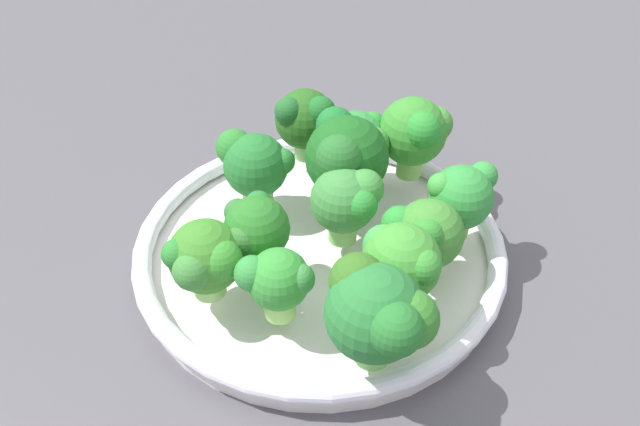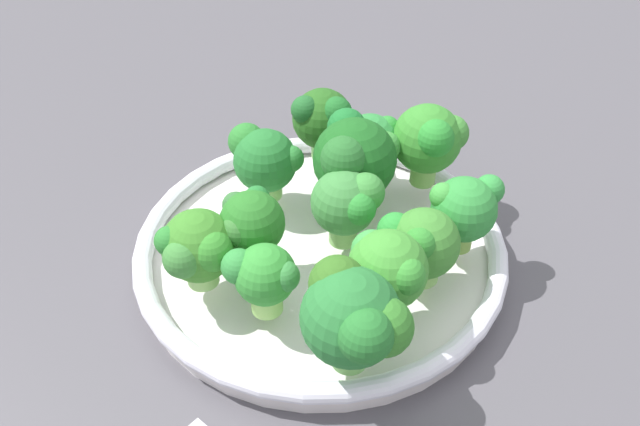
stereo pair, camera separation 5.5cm
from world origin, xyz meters
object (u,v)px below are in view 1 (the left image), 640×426
object	(u,v)px
broccoli_floret_1	(460,194)
broccoli_floret_7	(379,312)
broccoli_floret_8	(346,201)
broccoli_floret_10	(345,156)
broccoli_floret_6	(254,164)
broccoli_floret_9	(358,143)
broccoli_floret_0	(277,281)
broccoli_floret_12	(425,235)
bowl	(320,254)
broccoli_floret_4	(416,131)
broccoli_floret_3	(205,259)
broccoli_floret_5	(307,119)
broccoli_floret_11	(401,263)
broccoli_floret_2	(255,230)

from	to	relation	value
broccoli_floret_1	broccoli_floret_7	size ratio (longest dim) A/B	0.82
broccoli_floret_8	broccoli_floret_10	bearing A→B (deg)	-93.03
broccoli_floret_6	broccoli_floret_9	xyz separation A→B (cm)	(-8.78, -2.47, 0.07)
broccoli_floret_9	broccoli_floret_0	bearing A→B (deg)	65.82
broccoli_floret_9	broccoli_floret_12	size ratio (longest dim) A/B	1.02
broccoli_floret_8	bowl	bearing A→B (deg)	3.63
broccoli_floret_1	broccoli_floret_9	bearing A→B (deg)	-45.91
broccoli_floret_10	broccoli_floret_12	bearing A→B (deg)	123.50
bowl	broccoli_floret_4	size ratio (longest dim) A/B	4.01
broccoli_floret_0	broccoli_floret_7	distance (cm)	7.85
broccoli_floret_0	broccoli_floret_7	bearing A→B (deg)	145.87
bowl	broccoli_floret_7	distance (cm)	13.52
broccoli_floret_1	broccoli_floret_0	bearing A→B (deg)	29.75
broccoli_floret_3	broccoli_floret_7	distance (cm)	13.16
broccoli_floret_0	broccoli_floret_4	world-z (taller)	broccoli_floret_4
broccoli_floret_5	broccoli_floret_10	distance (cm)	7.31
broccoli_floret_9	broccoli_floret_11	world-z (taller)	broccoli_floret_11
broccoli_floret_8	broccoli_floret_3	bearing A→B (deg)	27.54
broccoli_floret_7	broccoli_floret_3	bearing A→B (deg)	-29.37
broccoli_floret_9	broccoli_floret_10	distance (cm)	4.09
broccoli_floret_9	broccoli_floret_5	bearing A→B (deg)	-36.12
broccoli_floret_1	broccoli_floret_9	distance (cm)	10.43
broccoli_floret_5	broccoli_floret_9	bearing A→B (deg)	143.88
broccoli_floret_3	broccoli_floret_11	bearing A→B (deg)	171.35
bowl	broccoli_floret_0	size ratio (longest dim) A/B	5.28
bowl	broccoli_floret_1	xyz separation A→B (cm)	(-10.93, -0.79, 5.18)
bowl	broccoli_floret_6	size ratio (longest dim) A/B	4.59
broccoli_floret_5	broccoli_floret_10	bearing A→B (deg)	112.74
bowl	broccoli_floret_4	world-z (taller)	broccoli_floret_4
broccoli_floret_0	broccoli_floret_7	world-z (taller)	broccoli_floret_7
broccoli_floret_5	broccoli_floret_10	world-z (taller)	broccoli_floret_10
broccoli_floret_0	broccoli_floret_4	distance (cm)	19.82
bowl	broccoli_floret_4	bearing A→B (deg)	-135.76
broccoli_floret_6	broccoli_floret_5	bearing A→B (deg)	-129.29
broccoli_floret_8	broccoli_floret_11	xyz separation A→B (cm)	(-3.06, 7.46, 0.56)
broccoli_floret_0	broccoli_floret_12	distance (cm)	11.62
bowl	broccoli_floret_3	xyz separation A→B (cm)	(8.36, 5.29, 5.02)
broccoli_floret_1	broccoli_floret_8	size ratio (longest dim) A/B	0.98
broccoli_floret_7	broccoli_floret_8	size ratio (longest dim) A/B	1.18
broccoli_floret_0	broccoli_floret_8	distance (cm)	9.25
broccoli_floret_4	broccoli_floret_9	bearing A→B (deg)	1.28
broccoli_floret_5	broccoli_floret_8	bearing A→B (deg)	102.90
broccoli_floret_3	broccoli_floret_11	distance (cm)	13.63
broccoli_floret_5	broccoli_floret_10	size ratio (longest dim) A/B	0.83
broccoli_floret_6	broccoli_floret_7	xyz separation A→B (cm)	(-8.17, 17.53, 1.03)
broccoli_floret_6	broccoli_floret_12	bearing A→B (deg)	144.15
broccoli_floret_5	broccoli_floret_7	size ratio (longest dim) A/B	0.88
broccoli_floret_12	broccoli_floret_11	bearing A→B (deg)	58.48
broccoli_floret_2	broccoli_floret_10	bearing A→B (deg)	-133.19
broccoli_floret_9	broccoli_floret_8	bearing A→B (deg)	78.50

